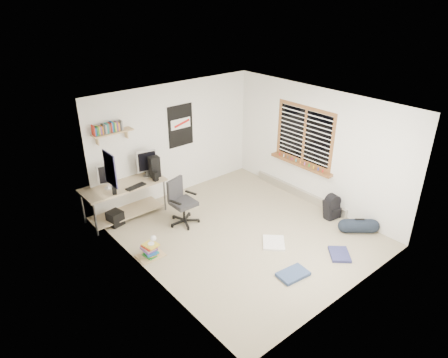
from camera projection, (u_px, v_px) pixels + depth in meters
floor at (244, 233)px, 7.67m from camera, size 4.00×4.50×0.01m
ceiling at (247, 105)px, 6.58m from camera, size 4.00×4.50×0.01m
back_wall at (175, 140)px, 8.68m from camera, size 4.00×0.01×2.50m
left_wall at (146, 210)px, 5.97m from camera, size 0.01×4.50×2.50m
right_wall at (316, 148)px, 8.28m from camera, size 0.01×4.50×2.50m
desk at (125, 200)px, 8.06m from camera, size 1.64×0.72×0.75m
monitor_left at (107, 179)px, 7.64m from camera, size 0.36×0.17×0.39m
monitor_right at (147, 166)px, 8.12m from camera, size 0.42×0.17×0.45m
pc_tower at (152, 165)px, 8.19m from camera, size 0.24×0.44×0.44m
keyboard at (136, 187)px, 7.76m from camera, size 0.43×0.21×0.02m
speaker_left at (114, 190)px, 7.47m from camera, size 0.11×0.11×0.16m
speaker_right at (155, 176)px, 7.98m from camera, size 0.10×0.10×0.19m
office_chair at (183, 201)px, 7.78m from camera, size 0.76×0.76×0.93m
wall_shelf at (113, 132)px, 7.53m from camera, size 0.80×0.22×0.24m
poster_back_wall at (181, 126)px, 8.62m from camera, size 0.62×0.03×0.92m
poster_left_wall at (110, 169)px, 6.70m from camera, size 0.02×0.42×0.60m
window at (304, 135)px, 8.37m from camera, size 0.10×1.50×1.26m
baseboard_heater at (299, 192)px, 8.97m from camera, size 0.08×2.50×0.18m
backpack at (332, 209)px, 8.09m from camera, size 0.34×0.29×0.41m
duffel_bag at (359, 226)px, 7.63m from camera, size 0.38×0.38×0.53m
tshirt at (274, 243)px, 7.33m from camera, size 0.60×0.60×0.04m
jeans_a at (293, 274)px, 6.52m from camera, size 0.54×0.38×0.06m
jeans_b at (339, 254)px, 7.01m from camera, size 0.54×0.54×0.05m
book_stack at (150, 249)px, 6.94m from camera, size 0.61×0.57×0.33m
desk_lamp at (150, 238)px, 6.84m from camera, size 0.13×0.20×0.19m
subwoofer at (115, 218)px, 7.87m from camera, size 0.31×0.31×0.30m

